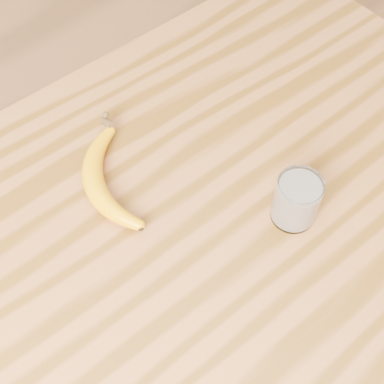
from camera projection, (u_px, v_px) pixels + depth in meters
table at (198, 251)px, 0.97m from camera, size 1.20×0.80×0.90m
smoothie_glass at (296, 200)px, 0.82m from camera, size 0.07×0.07×0.09m
banana at (93, 184)px, 0.87m from camera, size 0.21×0.31×0.04m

